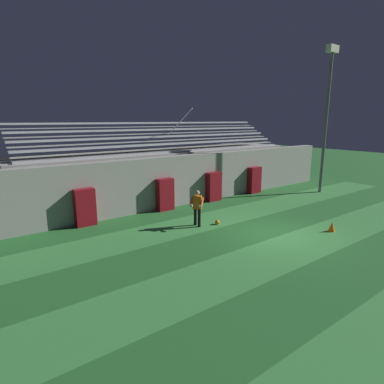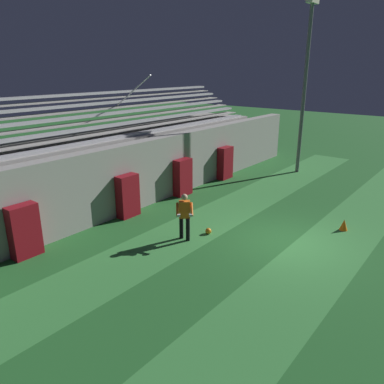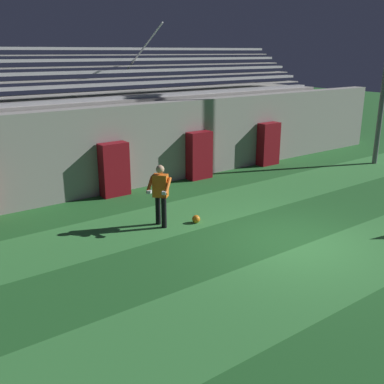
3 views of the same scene
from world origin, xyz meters
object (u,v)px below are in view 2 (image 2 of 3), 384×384
(padding_pillar_far_left, at_px, (24,231))
(goalkeeper, at_px, (184,214))
(padding_pillar_gate_right, at_px, (183,177))
(floodlight_pole, at_px, (306,67))
(padding_pillar_far_right, at_px, (225,163))
(soccer_ball, at_px, (208,231))
(traffic_cone, at_px, (344,225))
(padding_pillar_gate_left, at_px, (128,196))

(padding_pillar_far_left, xyz_separation_m, goalkeeper, (4.03, -3.15, 0.10))
(padding_pillar_gate_right, distance_m, padding_pillar_far_left, 7.71)
(padding_pillar_gate_right, height_order, floodlight_pole, floodlight_pole)
(padding_pillar_far_left, distance_m, padding_pillar_far_right, 11.25)
(padding_pillar_gate_right, relative_size, goalkeeper, 1.03)
(floodlight_pole, xyz_separation_m, goalkeeper, (-10.96, -0.65, -4.76))
(floodlight_pole, relative_size, soccer_ball, 41.86)
(padding_pillar_far_right, distance_m, soccer_ball, 7.28)
(floodlight_pole, bearing_deg, padding_pillar_far_left, 170.54)
(goalkeeper, height_order, traffic_cone, goalkeeper)
(padding_pillar_gate_right, relative_size, traffic_cone, 4.09)
(traffic_cone, bearing_deg, padding_pillar_gate_right, 94.58)
(padding_pillar_gate_left, xyz_separation_m, padding_pillar_far_right, (6.95, 0.00, 0.00))
(padding_pillar_gate_left, height_order, goalkeeper, padding_pillar_gate_left)
(padding_pillar_far_right, bearing_deg, soccer_ball, -150.90)
(goalkeeper, bearing_deg, traffic_cone, -43.72)
(padding_pillar_far_right, bearing_deg, floodlight_pole, -33.71)
(padding_pillar_gate_right, bearing_deg, padding_pillar_far_left, 180.00)
(padding_pillar_far_left, height_order, padding_pillar_far_right, same)
(padding_pillar_gate_right, relative_size, soccer_ball, 7.80)
(padding_pillar_gate_left, distance_m, padding_pillar_far_right, 6.95)
(floodlight_pole, relative_size, traffic_cone, 21.93)
(padding_pillar_gate_left, relative_size, traffic_cone, 4.09)
(padding_pillar_far_left, distance_m, soccer_ball, 6.10)
(padding_pillar_gate_left, xyz_separation_m, goalkeeper, (-0.27, -3.15, 0.10))
(padding_pillar_gate_right, height_order, soccer_ball, padding_pillar_gate_right)
(traffic_cone, bearing_deg, padding_pillar_far_right, 67.73)
(padding_pillar_gate_left, bearing_deg, padding_pillar_far_left, 180.00)
(padding_pillar_gate_right, relative_size, floodlight_pole, 0.19)
(padding_pillar_far_right, relative_size, goalkeeper, 1.03)
(padding_pillar_far_left, relative_size, padding_pillar_far_right, 1.00)
(padding_pillar_gate_left, height_order, traffic_cone, padding_pillar_gate_left)
(padding_pillar_far_right, relative_size, traffic_cone, 4.09)
(padding_pillar_gate_left, bearing_deg, traffic_cone, -61.10)
(padding_pillar_gate_left, xyz_separation_m, soccer_ball, (0.62, -3.52, -0.75))
(padding_pillar_far_left, distance_m, goalkeeper, 5.11)
(soccer_ball, bearing_deg, padding_pillar_far_left, 144.41)
(padding_pillar_far_left, relative_size, floodlight_pole, 0.19)
(goalkeeper, bearing_deg, padding_pillar_gate_right, 40.56)
(padding_pillar_far_right, bearing_deg, padding_pillar_gate_left, 180.00)
(soccer_ball, height_order, traffic_cone, traffic_cone)
(padding_pillar_gate_right, bearing_deg, traffic_cone, -85.42)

